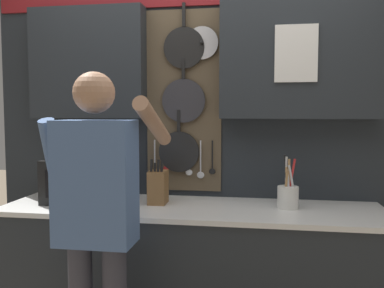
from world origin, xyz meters
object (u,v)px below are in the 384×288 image
Objects in this scene: microwave at (86,180)px; knife_block at (158,187)px; person at (97,208)px; utensil_crock at (288,195)px.

microwave is 1.62× the size of knife_block.
microwave is 0.72m from person.
microwave is 0.28× the size of person.
person reaches higher than utensil_crock.
utensil_crock is at bearing 0.15° from knife_block.
knife_block is 0.89× the size of utensil_crock.
person is at bearing -103.46° from knife_block.
knife_block is at bearing -179.85° from utensil_crock.
utensil_crock is (1.30, 0.00, -0.06)m from microwave.
person is at bearing -62.34° from microwave.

